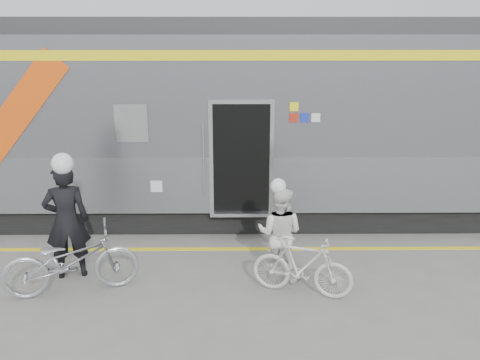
{
  "coord_description": "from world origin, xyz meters",
  "views": [
    {
      "loc": [
        0.26,
        -6.43,
        3.94
      ],
      "look_at": [
        0.33,
        1.6,
        1.5
      ],
      "focal_mm": 38.0,
      "sensor_mm": 36.0,
      "label": 1
    }
  ],
  "objects_px": {
    "man": "(67,221)",
    "bicycle_right": "(302,266)",
    "bicycle_left": "(71,261)",
    "woman": "(280,233)"
  },
  "relations": [
    {
      "from": "man",
      "to": "woman",
      "type": "relative_size",
      "value": 1.25
    },
    {
      "from": "bicycle_left",
      "to": "woman",
      "type": "relative_size",
      "value": 1.31
    },
    {
      "from": "man",
      "to": "bicycle_right",
      "type": "bearing_deg",
      "value": 154.37
    },
    {
      "from": "woman",
      "to": "bicycle_right",
      "type": "distance_m",
      "value": 0.7
    },
    {
      "from": "man",
      "to": "bicycle_left",
      "type": "xyz_separation_m",
      "value": [
        0.2,
        -0.55,
        -0.43
      ]
    },
    {
      "from": "bicycle_right",
      "to": "man",
      "type": "bearing_deg",
      "value": 98.6
    },
    {
      "from": "man",
      "to": "bicycle_right",
      "type": "xyz_separation_m",
      "value": [
        3.71,
        -0.64,
        -0.49
      ]
    },
    {
      "from": "bicycle_left",
      "to": "bicycle_right",
      "type": "relative_size",
      "value": 1.29
    },
    {
      "from": "man",
      "to": "bicycle_left",
      "type": "relative_size",
      "value": 0.95
    },
    {
      "from": "bicycle_left",
      "to": "bicycle_right",
      "type": "height_order",
      "value": "bicycle_left"
    }
  ]
}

